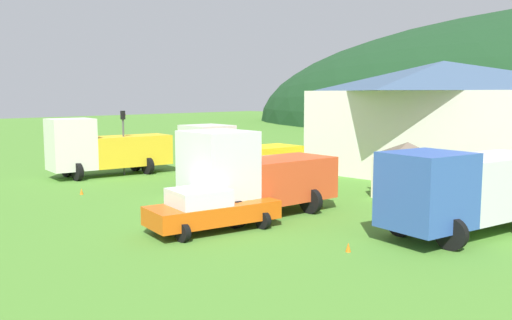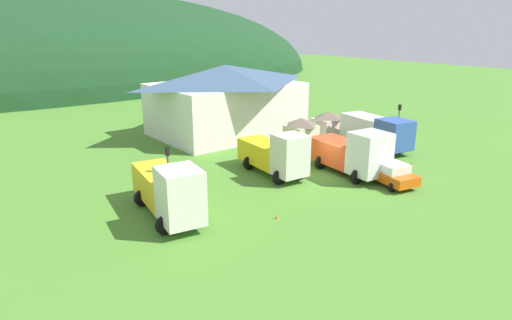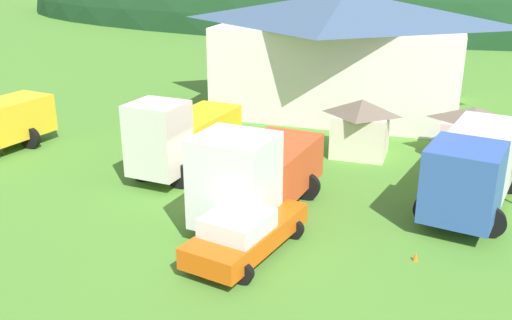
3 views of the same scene
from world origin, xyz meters
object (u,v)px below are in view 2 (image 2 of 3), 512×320
(traffic_cone_mid_row, at_px, (277,219))
(traffic_light_east, at_px, (399,120))
(box_truck_blue, at_px, (377,131))
(depot_building, at_px, (226,99))
(traffic_cone_near_pickup, at_px, (411,165))
(play_shed_cream, at_px, (301,132))
(heavy_rig_white, at_px, (353,153))
(play_shed_pink, at_px, (328,124))
(flatbed_truck_yellow, at_px, (276,154))
(traffic_light_west, at_px, (168,171))
(heavy_rig_striped, at_px, (169,190))
(service_pickup_orange, at_px, (387,172))

(traffic_cone_mid_row, bearing_deg, traffic_light_east, 15.77)
(box_truck_blue, distance_m, traffic_light_east, 2.94)
(depot_building, xyz_separation_m, traffic_cone_near_pickup, (5.97, -18.67, -3.74))
(play_shed_cream, xyz_separation_m, box_truck_blue, (5.09, -4.90, 0.31))
(heavy_rig_white, relative_size, traffic_cone_near_pickup, 11.44)
(play_shed_pink, bearing_deg, heavy_rig_white, -128.45)
(flatbed_truck_yellow, distance_m, traffic_cone_mid_row, 8.19)
(traffic_light_west, distance_m, traffic_cone_near_pickup, 20.81)
(heavy_rig_white, xyz_separation_m, traffic_cone_near_pickup, (5.97, -1.41, -1.81))
(heavy_rig_striped, xyz_separation_m, service_pickup_orange, (15.45, -4.39, -0.97))
(heavy_rig_white, distance_m, traffic_cone_mid_row, 10.37)
(play_shed_cream, distance_m, service_pickup_orange, 11.39)
(flatbed_truck_yellow, relative_size, traffic_light_east, 1.79)
(play_shed_pink, relative_size, traffic_light_west, 0.77)
(depot_building, relative_size, play_shed_cream, 5.43)
(box_truck_blue, relative_size, service_pickup_orange, 1.49)
(traffic_light_east, distance_m, traffic_cone_near_pickup, 6.95)
(depot_building, xyz_separation_m, play_shed_pink, (7.74, -7.51, -2.42))
(flatbed_truck_yellow, bearing_deg, heavy_rig_white, 58.38)
(play_shed_cream, xyz_separation_m, traffic_light_east, (7.94, -5.17, 0.98))
(heavy_rig_striped, height_order, flatbed_truck_yellow, heavy_rig_striped)
(box_truck_blue, bearing_deg, traffic_light_east, 95.84)
(traffic_light_west, bearing_deg, service_pickup_orange, -20.52)
(service_pickup_orange, height_order, traffic_cone_mid_row, service_pickup_orange)
(play_shed_cream, height_order, traffic_light_west, traffic_light_west)
(traffic_cone_near_pickup, bearing_deg, play_shed_cream, 109.08)
(play_shed_pink, height_order, flatbed_truck_yellow, flatbed_truck_yellow)
(play_shed_pink, distance_m, heavy_rig_white, 12.45)
(service_pickup_orange, relative_size, traffic_light_west, 1.29)
(traffic_light_west, xyz_separation_m, traffic_cone_mid_row, (4.37, -5.29, -2.53))
(traffic_light_east, bearing_deg, heavy_rig_white, -162.82)
(heavy_rig_striped, relative_size, box_truck_blue, 1.00)
(flatbed_truck_yellow, distance_m, traffic_cone_near_pickup, 11.96)
(service_pickup_orange, bearing_deg, flatbed_truck_yellow, -128.23)
(service_pickup_orange, bearing_deg, heavy_rig_white, -156.27)
(play_shed_pink, xyz_separation_m, traffic_cone_near_pickup, (-1.77, -11.16, -1.32))
(traffic_cone_near_pickup, distance_m, traffic_cone_mid_row, 15.90)
(box_truck_blue, height_order, service_pickup_orange, box_truck_blue)
(flatbed_truck_yellow, xyz_separation_m, heavy_rig_white, (4.75, -3.62, 0.09))
(depot_building, xyz_separation_m, play_shed_cream, (2.57, -8.83, -2.29))
(play_shed_pink, bearing_deg, depot_building, 135.87)
(heavy_rig_white, bearing_deg, service_pickup_orange, 18.17)
(heavy_rig_striped, relative_size, flatbed_truck_yellow, 1.12)
(service_pickup_orange, xyz_separation_m, traffic_light_east, (9.93, 6.03, 1.60))
(depot_building, relative_size, heavy_rig_white, 2.15)
(play_shed_cream, distance_m, heavy_rig_striped, 18.73)
(flatbed_truck_yellow, distance_m, heavy_rig_white, 5.97)
(heavy_rig_white, height_order, traffic_light_west, traffic_light_west)
(heavy_rig_white, bearing_deg, play_shed_cream, 169.50)
(service_pickup_orange, height_order, traffic_light_east, traffic_light_east)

